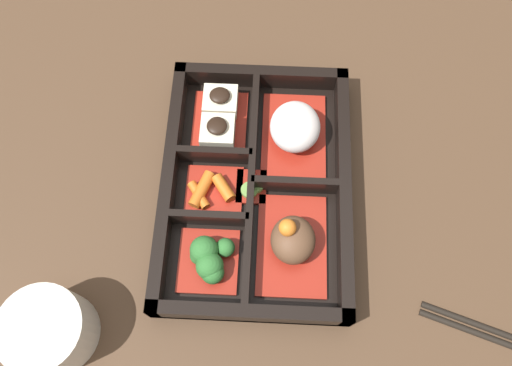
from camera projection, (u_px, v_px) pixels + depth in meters
name	position (u px, v px, depth m)	size (l,w,h in m)	color
ground_plane	(256.00, 191.00, 0.60)	(3.00, 3.00, 0.00)	#4C3523
bento_base	(256.00, 189.00, 0.60)	(0.31, 0.22, 0.01)	black
bento_rim	(254.00, 185.00, 0.58)	(0.31, 0.22, 0.04)	black
bowl_rice	(295.00, 129.00, 0.59)	(0.12, 0.08, 0.05)	maroon
bowl_stew	(292.00, 241.00, 0.55)	(0.12, 0.08, 0.06)	maroon
bowl_tofu	(219.00, 118.00, 0.61)	(0.08, 0.07, 0.04)	maroon
bowl_carrots	(211.00, 190.00, 0.58)	(0.06, 0.07, 0.02)	maroon
bowl_greens	(209.00, 258.00, 0.54)	(0.07, 0.07, 0.04)	maroon
bowl_pickles	(251.00, 187.00, 0.59)	(0.04, 0.04, 0.01)	maroon
tea_cup	(49.00, 330.00, 0.51)	(0.09, 0.09, 0.06)	beige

